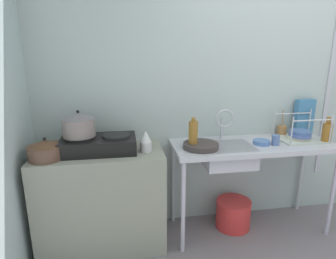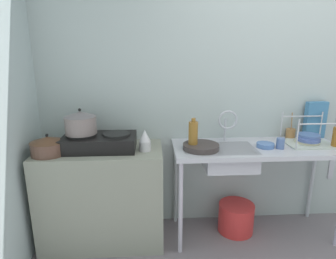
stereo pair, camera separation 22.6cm
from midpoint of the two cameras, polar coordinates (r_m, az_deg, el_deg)
wall_back at (r=2.90m, az=21.35°, el=8.92°), size 5.47×0.10×2.65m
wall_metal_strip at (r=3.07m, az=28.73°, el=10.89°), size 0.05×0.01×2.12m
counter_concrete at (r=2.48m, az=-15.91°, el=-13.51°), size 1.01×0.52×0.83m
counter_sink at (r=2.53m, az=14.53°, el=-4.31°), size 1.42×0.52×0.83m
stove at (r=2.30m, az=-16.78°, el=-2.90°), size 0.58×0.34×0.13m
pot_on_left_burner at (r=2.28m, az=-20.56°, el=0.89°), size 0.25×0.25×0.21m
pot_beside_stove at (r=2.28m, az=-26.45°, el=-3.75°), size 0.26×0.26×0.17m
percolator at (r=2.22m, az=-7.51°, el=-2.46°), size 0.09×0.09×0.17m
sink_basin at (r=2.41m, az=9.45°, el=-5.28°), size 0.42×0.35×0.17m
faucet at (r=2.46m, az=8.90°, el=1.91°), size 0.17×0.09×0.29m
frying_pan at (r=2.30m, az=3.95°, el=-3.36°), size 0.29×0.29×0.04m
dish_rack at (r=2.73m, az=23.27°, el=-1.17°), size 0.39×0.30×0.25m
cup_by_rack at (r=2.50m, az=18.82°, el=-2.09°), size 0.07×0.07×0.09m
small_bowl_on_drainboard at (r=2.49m, az=16.18°, el=-2.55°), size 0.14×0.14×0.04m
bottle_by_sink at (r=2.26m, az=2.33°, el=-1.07°), size 0.08×0.08×0.26m
bottle_by_rack at (r=2.74m, az=27.79°, el=-0.51°), size 0.08×0.08×0.23m
cereal_box at (r=2.94m, az=24.14°, el=2.36°), size 0.20×0.08×0.34m
utensil_jar at (r=2.84m, az=20.22°, el=-0.15°), size 0.08×0.08×0.24m
bucket_on_floor at (r=2.78m, az=10.85°, el=-16.63°), size 0.32×0.32×0.27m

